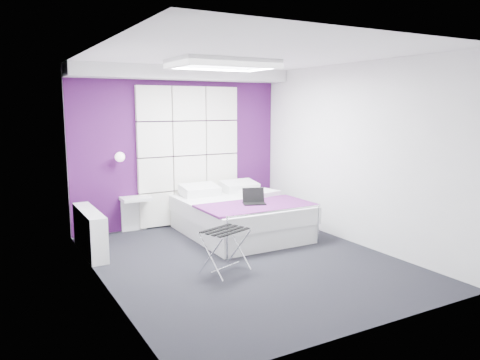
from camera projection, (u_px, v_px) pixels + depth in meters
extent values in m
plane|color=black|center=(245.00, 260.00, 6.09)|extent=(4.40, 4.40, 0.00)
plane|color=white|center=(245.00, 55.00, 5.69)|extent=(4.40, 4.40, 0.00)
plane|color=silver|center=(180.00, 148.00, 7.79)|extent=(3.60, 0.00, 3.60)
plane|color=silver|center=(100.00, 171.00, 5.02)|extent=(0.00, 4.40, 4.40)
plane|color=silver|center=(353.00, 154.00, 6.76)|extent=(0.00, 4.40, 4.40)
cube|color=#411048|center=(180.00, 148.00, 7.78)|extent=(3.58, 0.02, 2.58)
cube|color=silver|center=(184.00, 73.00, 7.39)|extent=(3.58, 0.50, 0.20)
sphere|color=white|center=(119.00, 157.00, 7.17)|extent=(0.15, 0.15, 0.15)
cube|color=silver|center=(90.00, 232.00, 6.35)|extent=(0.22, 1.20, 0.60)
cube|color=silver|center=(240.00, 225.00, 7.31)|extent=(1.56, 1.95, 0.29)
cube|color=silver|center=(240.00, 208.00, 7.27)|extent=(1.60, 1.99, 0.24)
cube|color=#521755|center=(256.00, 206.00, 6.83)|extent=(1.66, 0.88, 0.03)
cube|color=silver|center=(136.00, 199.00, 7.35)|extent=(0.45, 0.35, 0.05)
cube|color=black|center=(225.00, 230.00, 5.60)|extent=(0.53, 0.39, 0.01)
cube|color=black|center=(254.00, 204.00, 6.86)|extent=(0.32, 0.23, 0.02)
cube|color=black|center=(250.00, 194.00, 6.94)|extent=(0.32, 0.01, 0.22)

